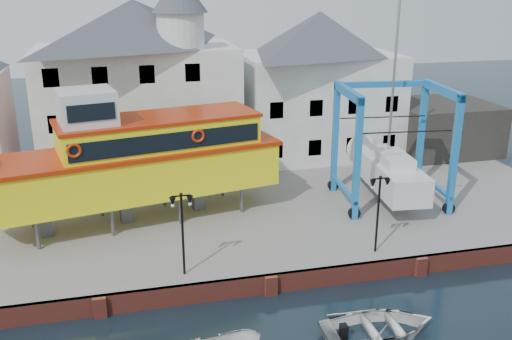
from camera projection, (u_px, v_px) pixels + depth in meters
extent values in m
plane|color=black|center=(271.00, 294.00, 27.70)|extent=(140.00, 140.00, 0.00)
cube|color=slate|center=(227.00, 202.00, 37.66)|extent=(44.00, 22.00, 1.00)
cube|color=brown|center=(270.00, 284.00, 27.65)|extent=(44.00, 0.25, 1.00)
cube|color=brown|center=(100.00, 307.00, 25.68)|extent=(0.60, 0.36, 1.00)
cube|color=brown|center=(271.00, 285.00, 27.49)|extent=(0.60, 0.36, 1.00)
cube|color=brown|center=(421.00, 266.00, 29.31)|extent=(0.60, 0.36, 1.00)
cube|color=beige|center=(139.00, 108.00, 41.82)|extent=(14.00, 8.00, 9.00)
pyramid|color=#3C4049|center=(134.00, 23.00, 39.87)|extent=(14.00, 8.00, 3.20)
cube|color=black|center=(61.00, 168.00, 37.86)|extent=(1.00, 0.08, 1.20)
cube|color=black|center=(108.00, 165.00, 38.54)|extent=(1.00, 0.08, 1.20)
cube|color=black|center=(152.00, 161.00, 39.22)|extent=(1.00, 0.08, 1.20)
cube|color=black|center=(196.00, 158.00, 39.90)|extent=(1.00, 0.08, 1.20)
cube|color=black|center=(56.00, 124.00, 36.90)|extent=(1.00, 0.08, 1.20)
cube|color=black|center=(104.00, 121.00, 37.58)|extent=(1.00, 0.08, 1.20)
cube|color=black|center=(150.00, 119.00, 38.26)|extent=(1.00, 0.08, 1.20)
cube|color=black|center=(194.00, 116.00, 38.94)|extent=(1.00, 0.08, 1.20)
cube|color=black|center=(51.00, 78.00, 35.94)|extent=(1.00, 0.08, 1.20)
cube|color=black|center=(100.00, 76.00, 36.62)|extent=(1.00, 0.08, 1.20)
cube|color=black|center=(147.00, 74.00, 37.30)|extent=(1.00, 0.08, 1.20)
cube|color=black|center=(193.00, 73.00, 37.98)|extent=(1.00, 0.08, 1.20)
cylinder|color=beige|center=(181.00, 31.00, 38.47)|extent=(3.20, 3.20, 2.40)
cube|color=beige|center=(317.00, 104.00, 45.62)|extent=(12.00, 8.00, 8.00)
pyramid|color=#3C4049|center=(319.00, 33.00, 43.83)|extent=(12.00, 8.00, 3.20)
cube|color=black|center=(276.00, 150.00, 41.72)|extent=(1.00, 0.08, 1.20)
cube|color=black|center=(315.00, 148.00, 42.41)|extent=(1.00, 0.08, 1.20)
cube|color=black|center=(352.00, 145.00, 43.09)|extent=(1.00, 0.08, 1.20)
cube|color=black|center=(389.00, 142.00, 43.77)|extent=(1.00, 0.08, 1.20)
cube|color=black|center=(277.00, 110.00, 40.77)|extent=(1.00, 0.08, 1.20)
cube|color=black|center=(316.00, 108.00, 41.45)|extent=(1.00, 0.08, 1.20)
cube|color=black|center=(355.00, 106.00, 42.13)|extent=(1.00, 0.08, 1.20)
cube|color=black|center=(392.00, 104.00, 42.81)|extent=(1.00, 0.08, 1.20)
cube|color=#272420|center=(440.00, 127.00, 46.69)|extent=(8.00, 7.00, 4.00)
cylinder|color=black|center=(183.00, 236.00, 26.94)|extent=(0.12, 0.12, 4.00)
cube|color=black|center=(181.00, 196.00, 26.28)|extent=(0.90, 0.06, 0.06)
sphere|color=black|center=(181.00, 194.00, 26.26)|extent=(0.16, 0.16, 0.16)
cone|color=black|center=(173.00, 202.00, 26.28)|extent=(0.32, 0.32, 0.45)
sphere|color=silver|center=(173.00, 206.00, 26.33)|extent=(0.18, 0.18, 0.18)
cone|color=black|center=(190.00, 200.00, 26.46)|extent=(0.32, 0.32, 0.45)
sphere|color=silver|center=(190.00, 204.00, 26.51)|extent=(0.18, 0.18, 0.18)
cylinder|color=black|center=(378.00, 216.00, 29.21)|extent=(0.12, 0.12, 4.00)
cube|color=black|center=(380.00, 178.00, 28.55)|extent=(0.90, 0.06, 0.06)
sphere|color=black|center=(381.00, 177.00, 28.53)|extent=(0.16, 0.16, 0.16)
cone|color=black|center=(373.00, 184.00, 28.55)|extent=(0.32, 0.32, 0.45)
sphere|color=silver|center=(372.00, 187.00, 28.60)|extent=(0.18, 0.18, 0.18)
cone|color=black|center=(387.00, 183.00, 28.73)|extent=(0.32, 0.32, 0.45)
sphere|color=silver|center=(387.00, 186.00, 28.79)|extent=(0.18, 0.18, 0.18)
cylinder|color=#59595E|center=(37.00, 234.00, 29.84)|extent=(0.24, 0.24, 1.67)
cylinder|color=#59595E|center=(32.00, 213.00, 32.51)|extent=(0.24, 0.24, 1.67)
cylinder|color=#59595E|center=(112.00, 221.00, 31.42)|extent=(0.24, 0.24, 1.67)
cylinder|color=#59595E|center=(101.00, 202.00, 34.10)|extent=(0.24, 0.24, 1.67)
cylinder|color=#59595E|center=(180.00, 210.00, 33.01)|extent=(0.24, 0.24, 1.67)
cylinder|color=#59595E|center=(164.00, 192.00, 35.68)|extent=(0.24, 0.24, 1.67)
cylinder|color=#59595E|center=(242.00, 199.00, 34.59)|extent=(0.24, 0.24, 1.67)
cylinder|color=#59595E|center=(222.00, 183.00, 37.27)|extent=(0.24, 0.24, 1.67)
cube|color=#59595E|center=(45.00, 222.00, 31.40)|extent=(0.77, 0.68, 1.67)
cube|color=#59595E|center=(126.00, 208.00, 33.21)|extent=(0.77, 0.68, 1.67)
cube|color=#59595E|center=(198.00, 196.00, 35.03)|extent=(0.77, 0.68, 1.67)
cube|color=#EBED10|center=(142.00, 172.00, 33.01)|extent=(16.16, 7.27, 2.46)
cube|color=#A42607|center=(141.00, 150.00, 32.58)|extent=(16.53, 7.51, 0.25)
cube|color=#EBED10|center=(159.00, 135.00, 32.78)|extent=(11.70, 5.94, 1.79)
cube|color=black|center=(169.00, 142.00, 31.11)|extent=(10.51, 2.19, 1.00)
cube|color=black|center=(150.00, 126.00, 34.41)|extent=(10.51, 2.19, 1.00)
cube|color=#A42607|center=(158.00, 118.00, 32.46)|extent=(11.94, 6.10, 0.20)
cube|color=silver|center=(87.00, 109.00, 30.58)|extent=(3.42, 3.42, 2.03)
cube|color=black|center=(91.00, 112.00, 29.29)|extent=(2.40, 0.54, 0.89)
torus|color=#A42607|center=(74.00, 151.00, 28.98)|extent=(0.80, 0.31, 0.78)
torus|color=#A42607|center=(198.00, 136.00, 31.69)|extent=(0.80, 0.31, 0.78)
cube|color=#185CA6|center=(357.00, 160.00, 32.69)|extent=(0.40, 0.40, 7.30)
cylinder|color=black|center=(354.00, 213.00, 33.74)|extent=(0.75, 0.34, 0.73)
cube|color=#185CA6|center=(335.00, 138.00, 37.24)|extent=(0.40, 0.40, 7.30)
cylinder|color=black|center=(333.00, 185.00, 38.29)|extent=(0.75, 0.34, 0.73)
cube|color=#185CA6|center=(455.00, 156.00, 33.42)|extent=(0.40, 0.40, 7.30)
cylinder|color=black|center=(449.00, 208.00, 34.47)|extent=(0.75, 0.34, 0.73)
cube|color=#185CA6|center=(421.00, 135.00, 37.98)|extent=(0.40, 0.40, 7.30)
cylinder|color=black|center=(417.00, 181.00, 39.03)|extent=(0.75, 0.34, 0.73)
cube|color=#185CA6|center=(348.00, 93.00, 33.85)|extent=(0.93, 5.23, 0.51)
cube|color=#185CA6|center=(343.00, 188.00, 35.80)|extent=(0.83, 5.21, 0.22)
cube|color=#185CA6|center=(443.00, 90.00, 34.59)|extent=(0.93, 5.23, 0.51)
cube|color=#185CA6|center=(433.00, 184.00, 36.54)|extent=(0.83, 5.21, 0.22)
cube|color=#185CA6|center=(382.00, 84.00, 36.50)|extent=(6.26, 1.05, 0.37)
cube|color=silver|center=(389.00, 174.00, 35.90)|extent=(3.24, 8.04, 1.67)
cone|color=silver|center=(366.00, 153.00, 40.26)|extent=(2.57, 1.92, 2.40)
cube|color=#59595E|center=(388.00, 191.00, 36.28)|extent=(0.45, 1.89, 0.73)
cube|color=silver|center=(394.00, 159.00, 35.04)|extent=(2.00, 3.29, 0.63)
cylinder|color=#99999E|center=(395.00, 68.00, 34.29)|extent=(0.18, 0.18, 11.48)
cube|color=black|center=(405.00, 132.00, 33.11)|extent=(5.64, 0.74, 0.05)
cube|color=black|center=(383.00, 117.00, 36.64)|extent=(5.64, 0.74, 0.05)
imported|color=silver|center=(378.00, 335.00, 24.53)|extent=(5.13, 3.75, 1.04)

